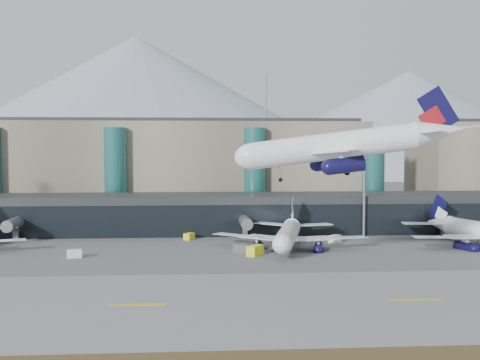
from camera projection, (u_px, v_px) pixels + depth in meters
name	position (u px, v px, depth m)	size (l,w,h in m)	color
ground	(267.00, 280.00, 100.78)	(900.00, 900.00, 0.00)	#515154
runway_strip	(278.00, 302.00, 85.84)	(400.00, 40.00, 0.04)	slate
runway_markings	(278.00, 302.00, 85.84)	(128.00, 1.00, 0.02)	gold
concourse	(242.00, 213.00, 158.03)	(170.00, 27.00, 10.00)	black
terminal_main	(155.00, 170.00, 187.91)	(130.00, 30.00, 31.00)	gray
teal_towers	(186.00, 176.00, 172.75)	(116.40, 19.40, 46.00)	#256865
mountain_ridge	(233.00, 119.00, 478.06)	(910.00, 400.00, 110.00)	gray
lightmast_mid	(364.00, 179.00, 149.92)	(3.00, 1.20, 25.60)	slate
hero_jet	(357.00, 137.00, 97.57)	(38.04, 38.78, 12.51)	white
jet_parked_mid	(289.00, 228.00, 133.45)	(35.04, 36.03, 11.58)	white
jet_parked_right	(478.00, 225.00, 136.45)	(35.47, 37.64, 12.10)	white
veh_a	(74.00, 254.00, 121.05)	(2.95, 1.66, 1.66)	silver
veh_b	(189.00, 236.00, 145.10)	(2.76, 1.70, 1.59)	yellow
veh_c	(242.00, 249.00, 126.70)	(3.32, 1.75, 1.85)	#49494E
veh_d	(335.00, 239.00, 140.18)	(3.13, 1.68, 1.79)	silver
veh_g	(311.00, 243.00, 136.25)	(2.33, 1.36, 1.36)	silver
veh_h	(255.00, 251.00, 123.35)	(3.84, 2.02, 2.12)	yellow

